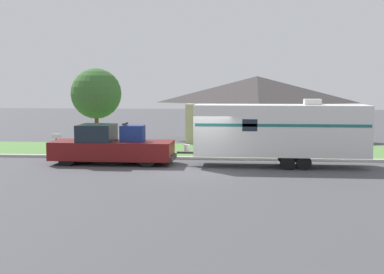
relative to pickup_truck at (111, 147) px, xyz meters
name	(u,v)px	position (x,y,z in m)	size (l,w,h in m)	color
ground_plane	(203,171)	(4.81, -1.76, -0.88)	(120.00, 120.00, 0.00)	#47474C
curb_strip	(209,158)	(4.81, 1.99, -0.81)	(80.00, 0.30, 0.14)	beige
lawn_strip	(213,151)	(4.81, 5.64, -0.86)	(80.00, 7.00, 0.03)	#568442
house_across_street	(257,107)	(7.54, 12.32, 1.48)	(10.29, 7.27, 4.55)	tan
pickup_truck	(111,147)	(0.00, 0.00, 0.00)	(6.19, 2.07, 2.07)	black
travel_trailer	(281,130)	(8.43, 0.00, 0.90)	(9.21, 2.26, 3.29)	black
mailbox	(56,139)	(-3.79, 2.70, 0.06)	(0.48, 0.20, 1.22)	brown
tree_in_yard	(96,94)	(-2.11, 4.98, 2.55)	(2.99, 2.99, 4.93)	brown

